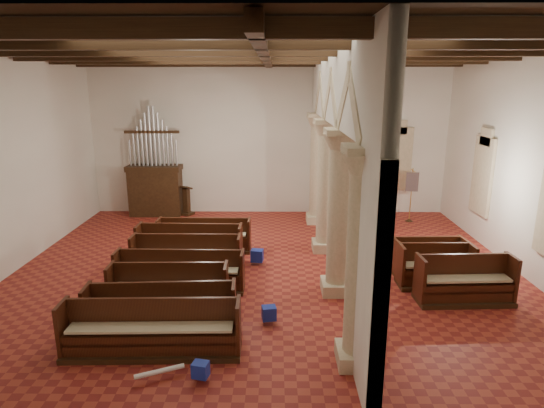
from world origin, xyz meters
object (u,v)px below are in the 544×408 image
Objects in this scene: lectern at (186,202)px; aisle_pew_0 at (464,287)px; processional_banner at (410,202)px; pipe_organ at (155,181)px; nave_pew_0 at (152,337)px.

lectern is 0.54× the size of aisle_pew_0.
processional_banner reaches higher than aisle_pew_0.
pipe_organ is at bearing 138.19° from aisle_pew_0.
pipe_organ reaches higher than aisle_pew_0.
pipe_organ is 2.15× the size of processional_banner.
nave_pew_0 is (-7.45, -8.91, -0.39)m from processional_banner.
lectern reaches higher than aisle_pew_0.
processional_banner is at bearing 82.08° from aisle_pew_0.
nave_pew_0 is at bearing -58.89° from lectern.
processional_banner is 0.89× the size of aisle_pew_0.
aisle_pew_0 is at bearing -18.83° from lectern.
processional_banner is (9.86, -0.82, -0.62)m from pipe_organ.
pipe_organ is 9.91m from processional_banner.
nave_pew_0 is at bearing -164.78° from aisle_pew_0.
pipe_organ is 1.29× the size of nave_pew_0.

